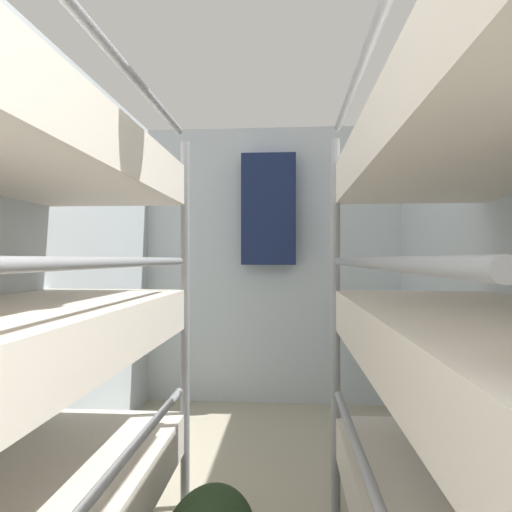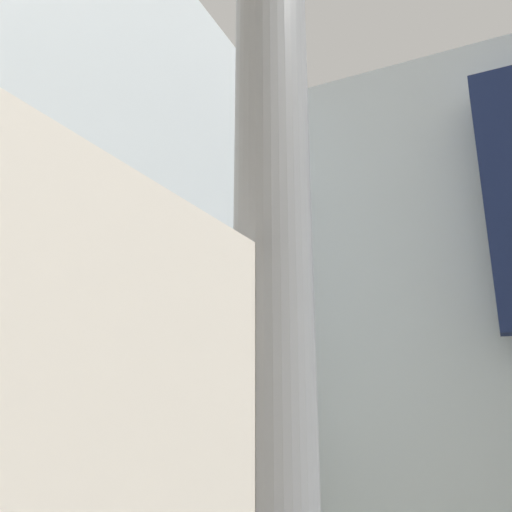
# 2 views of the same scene
# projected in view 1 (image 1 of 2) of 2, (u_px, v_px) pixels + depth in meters

# --- Properties ---
(wall_back) EXTENTS (2.24, 0.06, 2.31)m
(wall_back) POSITION_uv_depth(u_px,v_px,m) (272.00, 265.00, 3.85)
(wall_back) COLOR silver
(wall_back) RESTS_ON ground_plane
(bunk_stack_right_near) EXTENTS (0.72, 1.86, 1.81)m
(bunk_stack_right_near) POSITION_uv_depth(u_px,v_px,m) (508.00, 349.00, 1.18)
(bunk_stack_right_near) COLOR gray
(bunk_stack_right_near) RESTS_ON ground_plane
(hanging_coat) EXTENTS (0.44, 0.12, 0.90)m
(hanging_coat) POSITION_uv_depth(u_px,v_px,m) (269.00, 209.00, 3.70)
(hanging_coat) COLOR #192347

